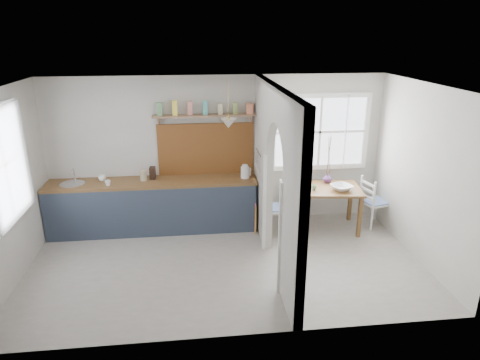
{
  "coord_description": "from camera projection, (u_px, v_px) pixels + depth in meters",
  "views": [
    {
      "loc": [
        -0.44,
        -5.59,
        3.3
      ],
      "look_at": [
        0.24,
        0.29,
        1.21
      ],
      "focal_mm": 32.0,
      "sensor_mm": 36.0,
      "label": 1
    }
  ],
  "objects": [
    {
      "name": "nook_window",
      "position": [
        320.0,
        132.0,
        7.5
      ],
      "size": [
        1.76,
        0.1,
        1.3
      ],
      "primitive_type": null,
      "color": "white",
      "rests_on": "walls"
    },
    {
      "name": "ceiling",
      "position": [
        224.0,
        87.0,
        5.52
      ],
      "size": [
        5.8,
        3.2,
        0.01
      ],
      "primitive_type": "cube",
      "color": "beige",
      "rests_on": "walls"
    },
    {
      "name": "backsplash",
      "position": [
        206.0,
        149.0,
        7.39
      ],
      "size": [
        1.65,
        0.03,
        0.9
      ],
      "primitive_type": "cube",
      "color": "brown",
      "rests_on": "walls"
    },
    {
      "name": "shelf",
      "position": [
        205.0,
        112.0,
        7.09
      ],
      "size": [
        1.75,
        0.2,
        0.21
      ],
      "color": "#856147",
      "rests_on": "walls"
    },
    {
      "name": "utensil_rail",
      "position": [
        259.0,
        153.0,
        6.81
      ],
      "size": [
        0.02,
        0.5,
        0.02
      ],
      "primitive_type": "cylinder",
      "rotation": [
        1.57,
        0.0,
        0.0
      ],
      "color": "silver",
      "rests_on": "partition"
    },
    {
      "name": "floor",
      "position": [
        226.0,
        264.0,
        6.38
      ],
      "size": [
        5.8,
        3.2,
        0.01
      ],
      "primitive_type": "cube",
      "color": "#9B938A",
      "rests_on": "ground"
    },
    {
      "name": "mug_b",
      "position": [
        102.0,
        178.0,
        7.17
      ],
      "size": [
        0.15,
        0.15,
        0.1
      ],
      "primitive_type": "imported",
      "rotation": [
        0.0,
        0.0,
        -0.2
      ],
      "color": "white",
      "rests_on": "counter"
    },
    {
      "name": "kitchen_window",
      "position": [
        4.0,
        165.0,
        5.52
      ],
      "size": [
        0.1,
        1.16,
        1.5
      ],
      "primitive_type": null,
      "color": "white",
      "rests_on": "walls"
    },
    {
      "name": "vase",
      "position": [
        327.0,
        178.0,
        7.51
      ],
      "size": [
        0.17,
        0.17,
        0.16
      ],
      "primitive_type": "imported",
      "rotation": [
        0.0,
        0.0,
        0.08
      ],
      "color": "#572E67",
      "rests_on": "dining_table"
    },
    {
      "name": "chair_right",
      "position": [
        375.0,
        201.0,
        7.52
      ],
      "size": [
        0.5,
        0.5,
        0.89
      ],
      "primitive_type": null,
      "rotation": [
        0.0,
        0.0,
        1.82
      ],
      "color": "white",
      "rests_on": "floor"
    },
    {
      "name": "walls",
      "position": [
        225.0,
        182.0,
        5.95
      ],
      "size": [
        5.81,
        3.21,
        2.6
      ],
      "color": "beige",
      "rests_on": "floor"
    },
    {
      "name": "kettle",
      "position": [
        245.0,
        171.0,
        7.29
      ],
      "size": [
        0.22,
        0.19,
        0.23
      ],
      "primitive_type": null,
      "rotation": [
        0.0,
        0.0,
        -0.17
      ],
      "color": "white",
      "rests_on": "counter"
    },
    {
      "name": "mug_a",
      "position": [
        108.0,
        183.0,
        6.95
      ],
      "size": [
        0.1,
        0.1,
        0.09
      ],
      "primitive_type": "imported",
      "rotation": [
        0.0,
        0.0,
        0.04
      ],
      "color": "white",
      "rests_on": "counter"
    },
    {
      "name": "table_cup",
      "position": [
        314.0,
        188.0,
        7.17
      ],
      "size": [
        0.1,
        0.1,
        0.08
      ],
      "primitive_type": "imported",
      "rotation": [
        0.0,
        0.0,
        -0.14
      ],
      "color": "#75A375",
      "rests_on": "dining_table"
    },
    {
      "name": "counter",
      "position": [
        154.0,
        205.0,
        7.35
      ],
      "size": [
        3.5,
        0.6,
        0.9
      ],
      "color": "brown",
      "rests_on": "floor"
    },
    {
      "name": "towel_orange",
      "position": [
        256.0,
        220.0,
        7.24
      ],
      "size": [
        0.02,
        0.03,
        0.52
      ],
      "primitive_type": "cube",
      "color": "#C08A2A",
      "rests_on": "counter"
    },
    {
      "name": "pendant_lamp",
      "position": [
        228.0,
        123.0,
        6.85
      ],
      "size": [
        0.26,
        0.26,
        0.16
      ],
      "primitive_type": "cone",
      "color": "white",
      "rests_on": "ceiling"
    },
    {
      "name": "jar",
      "position": [
        143.0,
        175.0,
        7.17
      ],
      "size": [
        0.12,
        0.12,
        0.18
      ],
      "primitive_type": "cylinder",
      "rotation": [
        0.0,
        0.0,
        -0.11
      ],
      "color": "tan",
      "rests_on": "counter"
    },
    {
      "name": "bowl",
      "position": [
        342.0,
        187.0,
        7.18
      ],
      "size": [
        0.43,
        0.43,
        0.08
      ],
      "primitive_type": "imported",
      "rotation": [
        0.0,
        0.0,
        0.33
      ],
      "color": "white",
      "rests_on": "dining_table"
    },
    {
      "name": "plate",
      "position": [
        304.0,
        190.0,
        7.17
      ],
      "size": [
        0.17,
        0.17,
        0.01
      ],
      "primitive_type": "cylinder",
      "rotation": [
        0.0,
        0.0,
        -0.04
      ],
      "color": "black",
      "rests_on": "dining_table"
    },
    {
      "name": "sink",
      "position": [
        72.0,
        184.0,
        7.04
      ],
      "size": [
        0.4,
        0.4,
        0.02
      ],
      "primitive_type": "cylinder",
      "color": "silver",
      "rests_on": "counter"
    },
    {
      "name": "knife_block",
      "position": [
        153.0,
        173.0,
        7.25
      ],
      "size": [
        0.1,
        0.14,
        0.21
      ],
      "primitive_type": "cube",
      "rotation": [
        0.0,
        0.0,
        -0.06
      ],
      "color": "#3C251B",
      "rests_on": "counter"
    },
    {
      "name": "partition",
      "position": [
        274.0,
        168.0,
        6.03
      ],
      "size": [
        0.12,
        3.2,
        2.6
      ],
      "color": "beige",
      "rests_on": "floor"
    },
    {
      "name": "dining_table",
      "position": [
        323.0,
        208.0,
        7.42
      ],
      "size": [
        1.3,
        0.95,
        0.75
      ],
      "primitive_type": null,
      "rotation": [
        0.0,
        0.0,
        -0.12
      ],
      "color": "brown",
      "rests_on": "floor"
    },
    {
      "name": "chair_left",
      "position": [
        273.0,
        208.0,
        7.29
      ],
      "size": [
        0.41,
        0.41,
        0.86
      ],
      "primitive_type": null,
      "rotation": [
        0.0,
        0.0,
        -1.52
      ],
      "color": "white",
      "rests_on": "floor"
    },
    {
      "name": "towel_magenta",
      "position": [
        255.0,
        218.0,
        7.27
      ],
      "size": [
        0.02,
        0.03,
        0.51
      ],
      "primitive_type": "cube",
      "color": "#DB3F94",
      "rests_on": "counter"
    }
  ]
}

